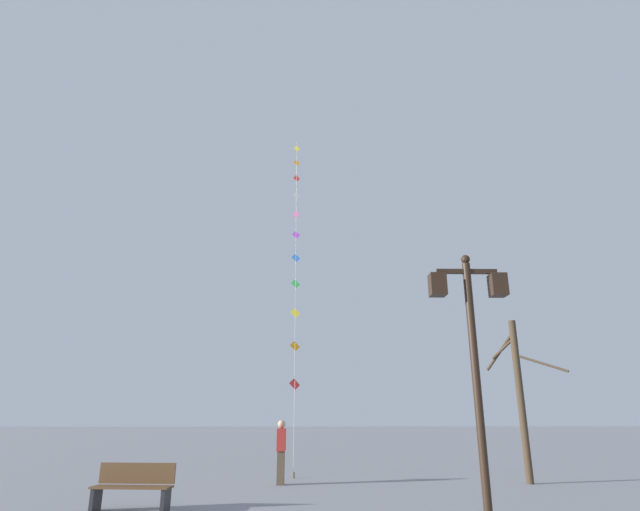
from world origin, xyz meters
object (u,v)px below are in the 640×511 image
at_px(twin_lantern_lamp_post, 472,332).
at_px(kite_flyer, 281,450).
at_px(bare_tree, 519,393).
at_px(kite_train, 296,249).
at_px(park_bench, 133,487).

height_order(twin_lantern_lamp_post, kite_flyer, twin_lantern_lamp_post).
relative_size(kite_flyer, bare_tree, 0.37).
relative_size(twin_lantern_lamp_post, kite_train, 0.26).
xyz_separation_m(twin_lantern_lamp_post, park_bench, (-6.38, 2.55, -2.75)).
height_order(kite_train, park_bench, kite_train).
bearing_deg(kite_train, bare_tree, -46.45).
height_order(kite_flyer, bare_tree, bare_tree).
bearing_deg(bare_tree, kite_flyer, -179.36).
bearing_deg(twin_lantern_lamp_post, bare_tree, 63.10).
distance_m(twin_lantern_lamp_post, kite_flyer, 7.87).
bearing_deg(bare_tree, kite_train, 133.55).
distance_m(kite_train, bare_tree, 12.14).
distance_m(twin_lantern_lamp_post, park_bench, 7.40).
relative_size(bare_tree, park_bench, 2.83).
height_order(kite_train, kite_flyer, kite_train).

